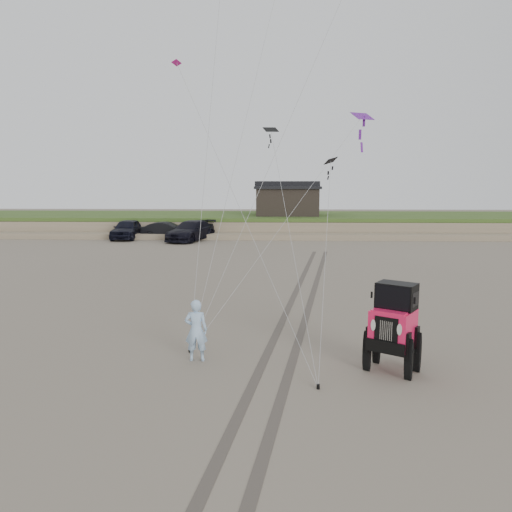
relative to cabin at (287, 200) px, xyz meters
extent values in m
plane|color=#6B6054|center=(-2.00, -37.00, -3.24)|extent=(160.00, 160.00, 0.00)
cube|color=#7A6B54|center=(-2.00, 1.00, -2.54)|extent=(160.00, 12.00, 1.40)
cube|color=#2D4719|center=(-2.00, 1.00, -1.69)|extent=(160.00, 12.00, 0.35)
cube|color=#7A6B54|center=(-2.00, -5.50, -2.99)|extent=(160.00, 3.50, 0.50)
cube|color=black|center=(0.00, 0.00, -0.21)|extent=(6.00, 5.00, 2.60)
cube|color=black|center=(0.00, 0.00, 1.21)|extent=(6.40, 5.40, 0.25)
cube|color=black|center=(0.00, 0.00, 1.59)|extent=(6.40, 1.20, 0.50)
imported|color=black|center=(-14.23, -6.55, -2.37)|extent=(2.08, 5.11, 1.74)
imported|color=black|center=(-10.74, -6.35, -2.50)|extent=(4.64, 2.08, 1.48)
imported|color=black|center=(-8.39, -7.70, -2.39)|extent=(4.17, 6.30, 1.70)
imported|color=#8DBCDA|center=(-3.35, -36.57, -2.36)|extent=(0.66, 0.44, 1.75)
cube|color=black|center=(-1.36, -29.65, 3.79)|extent=(0.66, 0.55, 0.23)
cube|color=#5D1885|center=(2.95, -25.39, 4.83)|extent=(1.21, 1.08, 0.41)
cube|color=#C31882|center=(-5.04, -29.77, 6.33)|extent=(0.37, 0.42, 0.20)
cube|color=black|center=(0.75, -32.31, 2.46)|extent=(0.50, 0.53, 0.29)
cylinder|color=black|center=(-3.66, -35.92, -3.18)|extent=(0.08, 0.08, 0.12)
cylinder|color=black|center=(-0.10, -38.41, -3.18)|extent=(0.08, 0.08, 0.12)
cube|color=#4C443D|center=(-0.40, -29.00, -3.23)|extent=(4.42, 29.74, 0.01)
cube|color=#4C443D|center=(0.40, -29.00, -3.23)|extent=(4.42, 29.74, 0.01)
camera|label=1|loc=(-1.16, -49.93, 1.72)|focal=35.00mm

